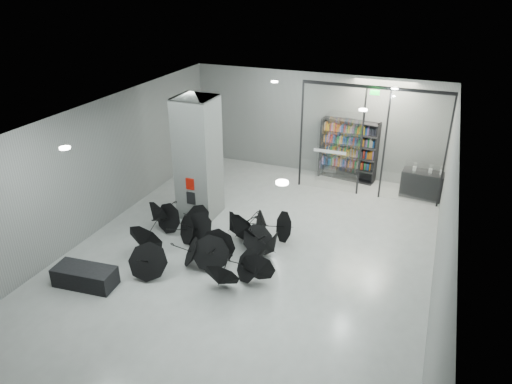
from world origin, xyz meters
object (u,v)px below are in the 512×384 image
at_px(column, 198,158).
at_px(umbrella_cluster, 215,243).
at_px(shop_counter, 425,185).
at_px(bench, 85,276).
at_px(bookshelf, 349,150).

xyz_separation_m(column, umbrella_cluster, (1.52, -2.03, -1.69)).
xyz_separation_m(shop_counter, umbrella_cluster, (-5.38, -6.13, -0.17)).
height_order(shop_counter, umbrella_cluster, umbrella_cluster).
height_order(bench, bookshelf, bookshelf).
distance_m(column, umbrella_cluster, 3.05).
relative_size(column, bench, 2.49).
bearing_deg(umbrella_cluster, column, 126.71).
distance_m(bench, bookshelf, 10.66).
bearing_deg(shop_counter, column, -143.44).
height_order(column, shop_counter, column).
bearing_deg(bench, bookshelf, 56.99).
distance_m(shop_counter, umbrella_cluster, 8.16).
bearing_deg(shop_counter, bookshelf, 173.33).
distance_m(bookshelf, shop_counter, 3.10).
relative_size(column, shop_counter, 2.47).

